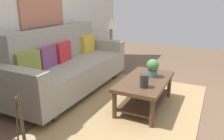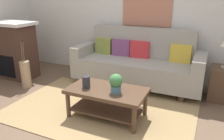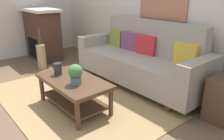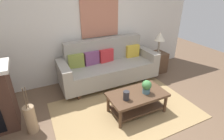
{
  "view_description": "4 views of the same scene",
  "coord_description": "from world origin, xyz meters",
  "px_view_note": "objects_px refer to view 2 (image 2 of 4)",
  "views": [
    {
      "loc": [
        -2.64,
        -0.47,
        1.5
      ],
      "look_at": [
        0.22,
        0.92,
        0.48
      ],
      "focal_mm": 35.01,
      "sensor_mm": 36.0,
      "label": 1
    },
    {
      "loc": [
        1.4,
        -2.18,
        1.68
      ],
      "look_at": [
        -0.03,
        0.99,
        0.49
      ],
      "focal_mm": 35.64,
      "sensor_mm": 36.0,
      "label": 2
    },
    {
      "loc": [
        2.64,
        -1.02,
        1.57
      ],
      "look_at": [
        0.41,
        0.85,
        0.52
      ],
      "focal_mm": 35.98,
      "sensor_mm": 36.0,
      "label": 3
    },
    {
      "loc": [
        -1.47,
        -1.9,
        2.29
      ],
      "look_at": [
        -0.01,
        1.09,
        0.65
      ],
      "focal_mm": 28.25,
      "sensor_mm": 36.0,
      "label": 4
    }
  ],
  "objects_px": {
    "throw_pillow_crimson": "(140,49)",
    "floor_vase": "(26,74)",
    "coffee_table": "(107,97)",
    "throw_pillow_mustard": "(181,54)",
    "framed_painting": "(147,1)",
    "fireplace": "(13,50)",
    "throw_pillow_plum": "(121,48)",
    "throw_pillow_olive": "(104,46)",
    "potted_plant_tabletop": "(116,83)",
    "tabletop_vase": "(86,82)",
    "side_table": "(223,84)",
    "couch": "(137,64)"
  },
  "relations": [
    {
      "from": "coffee_table",
      "to": "floor_vase",
      "type": "height_order",
      "value": "floor_vase"
    },
    {
      "from": "throw_pillow_olive",
      "to": "tabletop_vase",
      "type": "xyz_separation_m",
      "value": [
        0.46,
        -1.51,
        -0.17
      ]
    },
    {
      "from": "throw_pillow_mustard",
      "to": "coffee_table",
      "type": "bearing_deg",
      "value": -118.22
    },
    {
      "from": "tabletop_vase",
      "to": "throw_pillow_mustard",
      "type": "bearing_deg",
      "value": 54.96
    },
    {
      "from": "couch",
      "to": "throw_pillow_plum",
      "type": "xyz_separation_m",
      "value": [
        -0.38,
        0.12,
        0.25
      ]
    },
    {
      "from": "throw_pillow_plum",
      "to": "throw_pillow_crimson",
      "type": "relative_size",
      "value": 1.0
    },
    {
      "from": "coffee_table",
      "to": "floor_vase",
      "type": "distance_m",
      "value": 1.9
    },
    {
      "from": "throw_pillow_olive",
      "to": "framed_painting",
      "type": "bearing_deg",
      "value": 24.16
    },
    {
      "from": "throw_pillow_mustard",
      "to": "fireplace",
      "type": "bearing_deg",
      "value": -167.29
    },
    {
      "from": "throw_pillow_crimson",
      "to": "throw_pillow_olive",
      "type": "bearing_deg",
      "value": 180.0
    },
    {
      "from": "coffee_table",
      "to": "tabletop_vase",
      "type": "height_order",
      "value": "tabletop_vase"
    },
    {
      "from": "couch",
      "to": "throw_pillow_crimson",
      "type": "distance_m",
      "value": 0.28
    },
    {
      "from": "throw_pillow_crimson",
      "to": "tabletop_vase",
      "type": "xyz_separation_m",
      "value": [
        -0.3,
        -1.51,
        -0.17
      ]
    },
    {
      "from": "throw_pillow_crimson",
      "to": "floor_vase",
      "type": "xyz_separation_m",
      "value": [
        -1.87,
        -1.09,
        -0.43
      ]
    },
    {
      "from": "throw_pillow_olive",
      "to": "coffee_table",
      "type": "distance_m",
      "value": 1.66
    },
    {
      "from": "tabletop_vase",
      "to": "potted_plant_tabletop",
      "type": "xyz_separation_m",
      "value": [
        0.44,
        0.02,
        0.06
      ]
    },
    {
      "from": "throw_pillow_olive",
      "to": "tabletop_vase",
      "type": "relative_size",
      "value": 2.13
    },
    {
      "from": "throw_pillow_olive",
      "to": "throw_pillow_crimson",
      "type": "distance_m",
      "value": 0.76
    },
    {
      "from": "throw_pillow_mustard",
      "to": "framed_painting",
      "type": "distance_m",
      "value": 1.21
    },
    {
      "from": "coffee_table",
      "to": "throw_pillow_crimson",
      "type": "bearing_deg",
      "value": 89.52
    },
    {
      "from": "throw_pillow_olive",
      "to": "fireplace",
      "type": "bearing_deg",
      "value": -157.19
    },
    {
      "from": "coffee_table",
      "to": "tabletop_vase",
      "type": "relative_size",
      "value": 6.5
    },
    {
      "from": "tabletop_vase",
      "to": "side_table",
      "type": "relative_size",
      "value": 0.3
    },
    {
      "from": "throw_pillow_plum",
      "to": "throw_pillow_mustard",
      "type": "height_order",
      "value": "same"
    },
    {
      "from": "coffee_table",
      "to": "tabletop_vase",
      "type": "xyz_separation_m",
      "value": [
        -0.29,
        -0.07,
        0.2
      ]
    },
    {
      "from": "throw_pillow_olive",
      "to": "side_table",
      "type": "relative_size",
      "value": 0.64
    },
    {
      "from": "couch",
      "to": "floor_vase",
      "type": "bearing_deg",
      "value": -152.77
    },
    {
      "from": "coffee_table",
      "to": "throw_pillow_mustard",
      "type": "bearing_deg",
      "value": 61.78
    },
    {
      "from": "coffee_table",
      "to": "framed_painting",
      "type": "height_order",
      "value": "framed_painting"
    },
    {
      "from": "throw_pillow_crimson",
      "to": "throw_pillow_mustard",
      "type": "bearing_deg",
      "value": 0.0
    },
    {
      "from": "side_table",
      "to": "framed_painting",
      "type": "xyz_separation_m",
      "value": [
        -1.5,
        0.5,
        1.28
      ]
    },
    {
      "from": "framed_painting",
      "to": "potted_plant_tabletop",
      "type": "bearing_deg",
      "value": -85.44
    },
    {
      "from": "throw_pillow_crimson",
      "to": "potted_plant_tabletop",
      "type": "xyz_separation_m",
      "value": [
        0.15,
        -1.49,
        -0.11
      ]
    },
    {
      "from": "tabletop_vase",
      "to": "floor_vase",
      "type": "height_order",
      "value": "tabletop_vase"
    },
    {
      "from": "throw_pillow_plum",
      "to": "potted_plant_tabletop",
      "type": "relative_size",
      "value": 1.37
    },
    {
      "from": "couch",
      "to": "potted_plant_tabletop",
      "type": "bearing_deg",
      "value": -83.89
    },
    {
      "from": "throw_pillow_plum",
      "to": "coffee_table",
      "type": "height_order",
      "value": "throw_pillow_plum"
    },
    {
      "from": "throw_pillow_mustard",
      "to": "framed_painting",
      "type": "relative_size",
      "value": 0.37
    },
    {
      "from": "throw_pillow_crimson",
      "to": "floor_vase",
      "type": "height_order",
      "value": "throw_pillow_crimson"
    },
    {
      "from": "potted_plant_tabletop",
      "to": "framed_painting",
      "type": "xyz_separation_m",
      "value": [
        -0.15,
        1.83,
        0.99
      ]
    },
    {
      "from": "couch",
      "to": "floor_vase",
      "type": "relative_size",
      "value": 4.75
    },
    {
      "from": "throw_pillow_plum",
      "to": "tabletop_vase",
      "type": "height_order",
      "value": "throw_pillow_plum"
    },
    {
      "from": "couch",
      "to": "throw_pillow_plum",
      "type": "distance_m",
      "value": 0.47
    },
    {
      "from": "fireplace",
      "to": "floor_vase",
      "type": "height_order",
      "value": "fireplace"
    },
    {
      "from": "throw_pillow_plum",
      "to": "throw_pillow_olive",
      "type": "bearing_deg",
      "value": 180.0
    },
    {
      "from": "throw_pillow_mustard",
      "to": "framed_painting",
      "type": "height_order",
      "value": "framed_painting"
    },
    {
      "from": "throw_pillow_olive",
      "to": "throw_pillow_plum",
      "type": "distance_m",
      "value": 0.38
    },
    {
      "from": "fireplace",
      "to": "throw_pillow_plum",
      "type": "bearing_deg",
      "value": 19.08
    },
    {
      "from": "couch",
      "to": "throw_pillow_plum",
      "type": "height_order",
      "value": "couch"
    },
    {
      "from": "side_table",
      "to": "fireplace",
      "type": "height_order",
      "value": "fireplace"
    }
  ]
}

